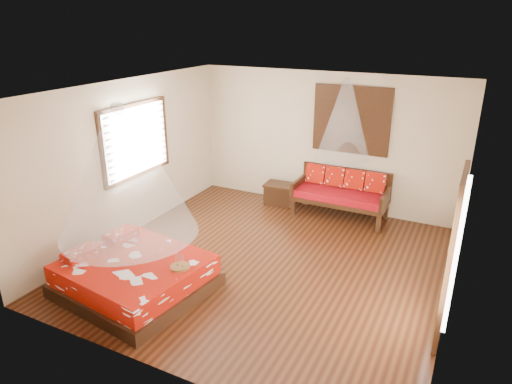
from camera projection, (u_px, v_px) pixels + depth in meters
room at (268, 182)px, 6.99m from camera, size 5.54×5.54×2.84m
bed at (135, 275)px, 6.65m from camera, size 2.16×2.01×0.63m
daybed at (342, 192)px, 9.08m from camera, size 1.83×0.81×0.96m
storage_chest at (280, 193)px, 9.81m from camera, size 0.66×0.50×0.44m
shutter_panel at (351, 120)px, 8.86m from camera, size 1.52×0.06×1.32m
window_left at (136, 141)px, 8.18m from camera, size 0.10×1.74×1.34m
glazed_door at (450, 258)px, 5.47m from camera, size 0.08×1.02×2.16m
wine_tray at (180, 264)px, 6.34m from camera, size 0.28×0.28×0.22m
mosquito_net_main at (124, 172)px, 6.07m from camera, size 1.90×1.90×1.80m
mosquito_net_daybed at (345, 119)px, 8.44m from camera, size 1.01×1.01×1.50m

